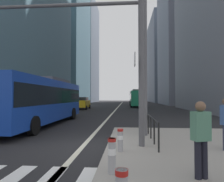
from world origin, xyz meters
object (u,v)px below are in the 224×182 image
(car_oncoming_mid, at_px, (82,103))
(pedestrian_waiting, at_px, (201,135))
(car_receding_near, at_px, (133,100))
(traffic_signal_gantry, at_px, (79,40))
(city_bus_red_receding, at_px, (137,98))
(bollard_left, at_px, (112,154))
(city_bus_blue_oncoming, at_px, (42,99))
(street_lamp_post, at_px, (145,28))
(bollard_right, at_px, (120,139))

(car_oncoming_mid, bearing_deg, pedestrian_waiting, -71.87)
(car_receding_near, relative_size, traffic_signal_gantry, 0.60)
(city_bus_red_receding, distance_m, bollard_left, 36.21)
(city_bus_blue_oncoming, height_order, pedestrian_waiting, city_bus_blue_oncoming)
(city_bus_blue_oncoming, bearing_deg, city_bus_red_receding, 73.87)
(car_oncoming_mid, bearing_deg, street_lamp_post, -69.95)
(city_bus_red_receding, bearing_deg, street_lamp_post, -91.91)
(car_oncoming_mid, height_order, pedestrian_waiting, car_oncoming_mid)
(traffic_signal_gantry, xyz_separation_m, street_lamp_post, (2.70, 2.09, 1.13))
(car_receding_near, relative_size, bollard_left, 5.04)
(city_bus_blue_oncoming, bearing_deg, car_receding_near, 81.25)
(traffic_signal_gantry, height_order, pedestrian_waiting, traffic_signal_gantry)
(car_receding_near, relative_size, street_lamp_post, 0.53)
(traffic_signal_gantry, bearing_deg, bollard_left, -61.49)
(traffic_signal_gantry, height_order, bollard_left, traffic_signal_gantry)
(traffic_signal_gantry, xyz_separation_m, pedestrian_waiting, (3.49, -2.85, -3.04))
(pedestrian_waiting, bearing_deg, car_oncoming_mid, 108.13)
(city_bus_red_receding, xyz_separation_m, bollard_right, (-2.14, -34.18, -1.26))
(traffic_signal_gantry, bearing_deg, city_bus_blue_oncoming, 124.08)
(city_bus_blue_oncoming, distance_m, bollard_right, 9.07)
(city_bus_red_receding, height_order, bollard_left, city_bus_red_receding)
(street_lamp_post, relative_size, pedestrian_waiting, 4.64)
(car_receding_near, bearing_deg, car_oncoming_mid, -105.55)
(city_bus_blue_oncoming, bearing_deg, street_lamp_post, -30.50)
(street_lamp_post, height_order, bollard_left, street_lamp_post)
(bollard_left, bearing_deg, car_oncoming_mid, 104.27)
(pedestrian_waiting, bearing_deg, bollard_left, 176.23)
(bollard_right, bearing_deg, pedestrian_waiting, -47.80)
(traffic_signal_gantry, relative_size, bollard_left, 8.36)
(bollard_left, distance_m, bollard_right, 1.94)
(traffic_signal_gantry, distance_m, pedestrian_waiting, 5.44)
(car_receding_near, xyz_separation_m, bollard_right, (-2.00, -57.28, -0.42))
(city_bus_blue_oncoming, height_order, car_oncoming_mid, city_bus_blue_oncoming)
(street_lamp_post, bearing_deg, pedestrian_waiting, -80.93)
(bollard_left, bearing_deg, street_lamp_post, 75.73)
(car_oncoming_mid, height_order, traffic_signal_gantry, traffic_signal_gantry)
(city_bus_blue_oncoming, distance_m, city_bus_red_receding, 28.39)
(city_bus_blue_oncoming, xyz_separation_m, city_bus_red_receding, (7.89, 27.28, -0.00))
(city_bus_blue_oncoming, relative_size, bollard_left, 13.68)
(city_bus_blue_oncoming, distance_m, pedestrian_waiting, 11.80)
(traffic_signal_gantry, relative_size, bollard_right, 9.33)
(traffic_signal_gantry, bearing_deg, car_receding_near, 86.34)
(car_oncoming_mid, bearing_deg, bollard_left, -75.73)
(traffic_signal_gantry, xyz_separation_m, bollard_left, (1.48, -2.72, -3.54))
(city_bus_red_receding, distance_m, street_lamp_post, 31.51)
(bollard_left, relative_size, pedestrian_waiting, 0.49)
(city_bus_red_receding, bearing_deg, traffic_signal_gantry, -96.40)
(bollard_right, xyz_separation_m, pedestrian_waiting, (1.88, -2.07, 0.54))
(city_bus_blue_oncoming, height_order, street_lamp_post, street_lamp_post)
(city_bus_red_receding, bearing_deg, bollard_left, -93.60)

